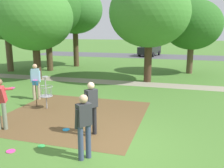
# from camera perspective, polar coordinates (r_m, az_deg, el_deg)

# --- Properties ---
(ground_plane) EXTENTS (160.00, 160.00, 0.00)m
(ground_plane) POSITION_cam_1_polar(r_m,az_deg,el_deg) (7.24, 0.59, -14.19)
(ground_plane) COLOR #47752D
(dirt_tee_pad) EXTENTS (5.30, 5.09, 0.01)m
(dirt_tee_pad) POSITION_cam_1_polar(r_m,az_deg,el_deg) (9.75, -8.87, -7.15)
(dirt_tee_pad) COLOR brown
(dirt_tee_pad) RESTS_ON ground
(disc_golf_basket) EXTENTS (0.98, 0.58, 1.39)m
(disc_golf_basket) POSITION_cam_1_polar(r_m,az_deg,el_deg) (10.64, -15.38, -1.59)
(disc_golf_basket) COLOR #9E9EA3
(disc_golf_basket) RESTS_ON ground
(player_foreground_watching) EXTENTS (0.49, 0.45, 1.71)m
(player_foreground_watching) POSITION_cam_1_polar(r_m,az_deg,el_deg) (12.10, -17.35, 0.99)
(player_foreground_watching) COLOR tan
(player_foreground_watching) RESTS_ON ground
(player_throwing) EXTENTS (0.45, 0.48, 1.71)m
(player_throwing) POSITION_cam_1_polar(r_m,az_deg,el_deg) (7.61, -4.86, -5.03)
(player_throwing) COLOR #232328
(player_throwing) RESTS_ON ground
(player_waiting_left) EXTENTS (0.44, 1.17, 1.71)m
(player_waiting_left) POSITION_cam_1_polar(r_m,az_deg,el_deg) (8.83, -24.58, -3.57)
(player_waiting_left) COLOR slate
(player_waiting_left) RESTS_ON ground
(player_waiting_right) EXTENTS (0.45, 0.47, 1.71)m
(player_waiting_right) POSITION_cam_1_polar(r_m,az_deg,el_deg) (6.24, -6.53, -9.06)
(player_waiting_right) COLOR #384260
(player_waiting_right) RESTS_ON ground
(frisbee_near_basket) EXTENTS (0.20, 0.20, 0.02)m
(frisbee_near_basket) POSITION_cam_1_polar(r_m,az_deg,el_deg) (7.49, -16.13, -13.70)
(frisbee_near_basket) COLOR green
(frisbee_near_basket) RESTS_ON ground
(frisbee_by_tee) EXTENTS (0.24, 0.24, 0.02)m
(frisbee_by_tee) POSITION_cam_1_polar(r_m,az_deg,el_deg) (8.42, -10.63, -10.40)
(frisbee_by_tee) COLOR #1E93DB
(frisbee_by_tee) RESTS_ON ground
(frisbee_mid_grass) EXTENTS (0.25, 0.25, 0.02)m
(frisbee_mid_grass) POSITION_cam_1_polar(r_m,az_deg,el_deg) (7.48, -22.50, -14.23)
(frisbee_mid_grass) COLOR #E53D99
(frisbee_mid_grass) RESTS_ON ground
(tree_near_left) EXTENTS (4.95, 4.95, 6.39)m
(tree_near_left) POSITION_cam_1_polar(r_m,az_deg,el_deg) (15.71, 8.71, 16.01)
(tree_near_left) COLOR #422D1E
(tree_near_left) RESTS_ON ground
(tree_near_right) EXTENTS (4.35, 4.35, 5.51)m
(tree_near_right) POSITION_cam_1_polar(r_m,az_deg,el_deg) (19.61, 18.18, 12.96)
(tree_near_right) COLOR brown
(tree_near_right) RESTS_ON ground
(tree_mid_left) EXTENTS (4.92, 4.92, 7.11)m
(tree_mid_left) POSITION_cam_1_polar(r_m,az_deg,el_deg) (22.76, -8.67, 16.66)
(tree_mid_left) COLOR #4C3823
(tree_mid_left) RESTS_ON ground
(tree_mid_center) EXTENTS (5.26, 5.26, 6.97)m
(tree_mid_center) POSITION_cam_1_polar(r_m,az_deg,el_deg) (21.38, -23.53, 15.36)
(tree_mid_center) COLOR brown
(tree_mid_center) RESTS_ON ground
(tree_mid_right) EXTENTS (5.01, 5.01, 6.19)m
(tree_mid_right) POSITION_cam_1_polar(r_m,az_deg,el_deg) (17.11, -17.65, 14.52)
(tree_mid_right) COLOR #422D1E
(tree_mid_right) RESTS_ON ground
(tree_far_left) EXTENTS (5.32, 5.32, 7.17)m
(tree_far_left) POSITION_cam_1_polar(r_m,az_deg,el_deg) (20.69, -14.90, 16.56)
(tree_far_left) COLOR #4C3823
(tree_far_left) RESTS_ON ground
(parking_lot_strip) EXTENTS (36.00, 6.00, 0.01)m
(parking_lot_strip) POSITION_cam_1_polar(r_m,az_deg,el_deg) (31.89, 13.16, 6.23)
(parking_lot_strip) COLOR #4C4C51
(parking_lot_strip) RESTS_ON ground
(parked_car_leftmost) EXTENTS (2.57, 4.47, 1.84)m
(parked_car_leftmost) POSITION_cam_1_polar(r_m,az_deg,el_deg) (32.29, 8.76, 8.12)
(parked_car_leftmost) COLOR black
(parked_car_leftmost) RESTS_ON ground
(gravel_path) EXTENTS (40.00, 1.35, 0.00)m
(gravel_path) POSITION_cam_1_polar(r_m,az_deg,el_deg) (15.12, 9.28, -0.15)
(gravel_path) COLOR gray
(gravel_path) RESTS_ON ground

